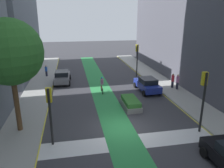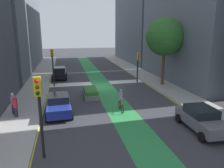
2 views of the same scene
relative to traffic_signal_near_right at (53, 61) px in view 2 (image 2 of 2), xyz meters
The scene contains 18 objects.
ground_plane 6.40m from the traffic_signal_near_right, 164.56° to the left, with size 120.00×120.00×0.00m, color #38383D.
bike_lane_paint 6.74m from the traffic_signal_near_right, 165.61° to the left, with size 2.40×60.00×0.01m, color #2D8C47.
crosswalk_band 6.24m from the traffic_signal_near_right, behind, with size 12.00×1.80×0.01m, color silver.
sidewalk_left 13.32m from the traffic_signal_near_right, behind, with size 3.00×60.00×0.15m, color #9E9E99.
curb_stripe_left 11.89m from the traffic_signal_near_right, behind, with size 0.16×60.00×0.01m, color yellow.
sidewalk_right 4.01m from the traffic_signal_near_right, 35.00° to the left, with size 3.00×60.00×0.15m, color #9E9E99.
curb_stripe_right 3.52m from the traffic_signal_near_right, 67.29° to the left, with size 0.16×60.00×0.01m, color yellow.
traffic_signal_near_right is the anchor object (origin of this frame).
traffic_signal_near_left 10.52m from the traffic_signal_near_right, behind, with size 0.35×0.52×3.89m.
traffic_signal_far_right 15.52m from the traffic_signal_near_right, 90.16° to the left, with size 0.35×0.52×4.44m.
car_black_right_near 5.08m from the traffic_signal_near_right, 97.75° to the right, with size 2.08×4.23×1.57m.
car_grey_left_far 17.72m from the traffic_signal_near_right, 125.52° to the left, with size 2.14×4.26×1.57m.
car_blue_right_far 9.50m from the traffic_signal_near_right, 94.60° to the left, with size 2.14×4.26×1.57m.
cyclist_in_lane 11.40m from the traffic_signal_near_right, 121.37° to the left, with size 0.32×1.73×1.86m.
pedestrian_sidewalk_right_a 9.49m from the traffic_signal_near_right, 72.78° to the left, with size 0.34×0.34×1.73m.
pedestrian_sidewalk_right_b 10.03m from the traffic_signal_near_right, 75.45° to the left, with size 0.34×0.34×1.66m.
street_tree_near 13.47m from the traffic_signal_near_right, 169.46° to the left, with size 4.46×4.46×7.95m.
median_planter 6.95m from the traffic_signal_near_right, 126.32° to the left, with size 1.39×3.03×0.85m.
Camera 2 is at (4.00, 24.63, 6.57)m, focal length 34.43 mm.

